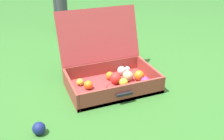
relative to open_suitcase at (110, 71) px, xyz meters
The scene contains 3 objects.
ground_plane 0.13m from the open_suitcase, 97.69° to the right, with size 16.00×16.00×0.00m, color #336B28.
open_suitcase is the anchor object (origin of this frame).
stray_ball_on_grass 0.69m from the open_suitcase, 146.74° to the right, with size 0.07×0.07×0.07m, color navy.
Camera 1 is at (-0.60, -1.48, 0.95)m, focal length 40.92 mm.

